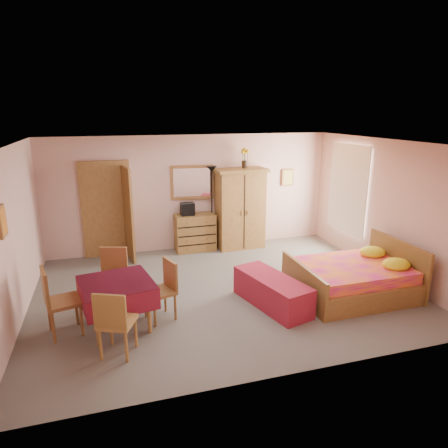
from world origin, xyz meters
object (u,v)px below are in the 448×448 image
object	(u,v)px
chair_south	(117,321)
chair_west	(63,301)
bed	(352,270)
dining_table	(118,305)
wall_mirror	(192,182)
stereo	(187,209)
chest_of_drawers	(195,233)
chair_east	(160,291)
sunflower_vase	(245,158)
wardrobe	(240,209)
floor_lamp	(212,208)
chair_north	(112,280)
bench	(272,291)

from	to	relation	value
chair_south	chair_west	world-z (taller)	chair_west
bed	dining_table	size ratio (longest dim) A/B	1.97
wall_mirror	stereo	world-z (taller)	wall_mirror
chest_of_drawers	bed	xyz separation A→B (m)	(2.10, -3.02, 0.03)
dining_table	chair_east	distance (m)	0.64
sunflower_vase	chair_south	size ratio (longest dim) A/B	0.48
dining_table	wardrobe	bearing A→B (deg)	45.44
wall_mirror	floor_lamp	bearing A→B (deg)	-11.07
chair_west	chair_east	bearing A→B (deg)	77.75
chair_west	chair_north	bearing A→B (deg)	119.03
floor_lamp	chair_east	world-z (taller)	floor_lamp
wall_mirror	floor_lamp	size ratio (longest dim) A/B	0.51
floor_lamp	chair_west	world-z (taller)	floor_lamp
sunflower_vase	stereo	bearing A→B (deg)	-178.64
chest_of_drawers	floor_lamp	size ratio (longest dim) A/B	0.47
bench	wardrobe	bearing A→B (deg)	81.43
wardrobe	sunflower_vase	world-z (taller)	sunflower_vase
bed	chair_north	size ratio (longest dim) A/B	2.01
floor_lamp	wall_mirror	bearing A→B (deg)	164.36
chair_south	dining_table	bearing A→B (deg)	111.83
floor_lamp	bench	distance (m)	3.19
bed	chair_north	world-z (taller)	chair_north
wardrobe	dining_table	world-z (taller)	wardrobe
floor_lamp	sunflower_vase	world-z (taller)	sunflower_vase
wall_mirror	chair_west	distance (m)	4.21
wall_mirror	stereo	xyz separation A→B (m)	(-0.16, -0.21, -0.56)
wall_mirror	chair_north	distance (m)	3.35
bed	chair_east	xyz separation A→B (m)	(-3.30, 0.09, 0.01)
chair_north	chair_west	world-z (taller)	chair_west
wardrobe	chair_south	size ratio (longest dim) A/B	1.97
floor_lamp	wardrobe	xyz separation A→B (m)	(0.64, -0.16, -0.03)
bed	chair_south	bearing A→B (deg)	-170.60
wall_mirror	chair_north	xyz separation A→B (m)	(-1.89, -2.55, -1.06)
bed	floor_lamp	bearing A→B (deg)	118.04
stereo	dining_table	world-z (taller)	stereo
bed	dining_table	xyz separation A→B (m)	(-3.93, 0.02, -0.09)
bench	dining_table	distance (m)	2.45
chair_east	chair_north	bearing A→B (deg)	31.37
wall_mirror	bench	world-z (taller)	wall_mirror
chair_east	stereo	bearing A→B (deg)	-37.53
bed	chair_west	bearing A→B (deg)	179.10
chest_of_drawers	dining_table	world-z (taller)	chest_of_drawers
stereo	wardrobe	bearing A→B (deg)	-3.28
stereo	chair_west	distance (m)	3.85
chest_of_drawers	wardrobe	size ratio (longest dim) A/B	0.49
chest_of_drawers	chair_south	world-z (taller)	chair_south
chest_of_drawers	chair_east	size ratio (longest dim) A/B	0.97
chest_of_drawers	chair_west	bearing A→B (deg)	-131.49
stereo	dining_table	xyz separation A→B (m)	(-1.67, -3.01, -0.62)
wardrobe	floor_lamp	bearing A→B (deg)	162.77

